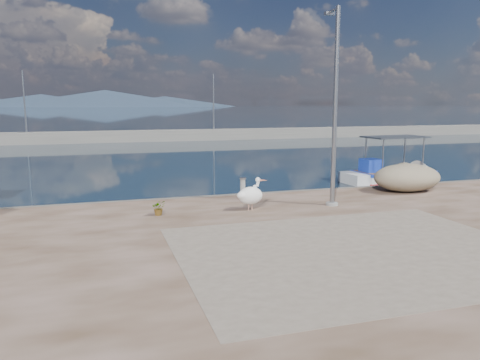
% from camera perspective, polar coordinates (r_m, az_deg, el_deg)
% --- Properties ---
extents(ground, '(1400.00, 1400.00, 0.00)m').
position_cam_1_polar(ground, '(14.63, 4.44, -7.35)').
color(ground, '#162635').
rests_on(ground, ground).
extents(quay, '(44.00, 22.00, 0.50)m').
position_cam_1_polar(quay, '(9.58, 18.28, -15.46)').
color(quay, '#46321E').
rests_on(quay, ground).
extents(quay_patch, '(9.00, 7.00, 0.01)m').
position_cam_1_polar(quay_patch, '(12.34, 14.05, -8.34)').
color(quay_patch, gray).
rests_on(quay_patch, quay).
extents(breakwater, '(120.00, 2.20, 7.50)m').
position_cam_1_polar(breakwater, '(53.39, -11.61, 5.29)').
color(breakwater, gray).
rests_on(breakwater, ground).
extents(mountains, '(370.00, 280.00, 22.00)m').
position_cam_1_polar(mountains, '(663.10, -16.59, 9.41)').
color(mountains, '#28384C').
rests_on(mountains, ground).
extents(boat_right, '(6.05, 2.31, 2.86)m').
position_cam_1_polar(boat_right, '(26.77, 18.05, 0.34)').
color(boat_right, white).
rests_on(boat_right, ground).
extents(pelican, '(1.20, 0.74, 1.14)m').
position_cam_1_polar(pelican, '(16.29, 1.32, -1.84)').
color(pelican, tan).
rests_on(pelican, quay).
extents(lamp_post, '(0.44, 0.96, 7.00)m').
position_cam_1_polar(lamp_post, '(17.13, 11.45, 7.83)').
color(lamp_post, gray).
rests_on(lamp_post, quay).
extents(bollard_near, '(0.26, 0.26, 0.80)m').
position_cam_1_polar(bollard_near, '(18.51, 0.34, -0.81)').
color(bollard_near, gray).
rests_on(bollard_near, quay).
extents(potted_plant, '(0.47, 0.41, 0.50)m').
position_cam_1_polar(potted_plant, '(15.84, -9.86, -3.36)').
color(potted_plant, '#33722D').
rests_on(potted_plant, quay).
extents(net_pile_c, '(2.96, 2.11, 1.16)m').
position_cam_1_polar(net_pile_c, '(21.04, 19.68, 0.28)').
color(net_pile_c, tan).
rests_on(net_pile_c, quay).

